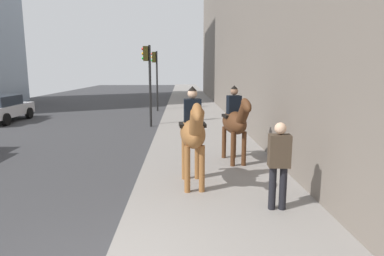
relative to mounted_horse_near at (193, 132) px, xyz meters
The scene contains 6 objects.
mounted_horse_near is the anchor object (origin of this frame).
mounted_horse_far 2.36m from the mounted_horse_near, 32.77° to the right, with size 2.15×0.78×2.23m.
pedestrian_greeting 2.09m from the mounted_horse_near, 130.30° to the right, with size 0.29×0.42×1.70m.
car_near_lane 14.64m from the mounted_horse_near, 43.13° to the left, with size 4.15×1.98×1.44m.
traffic_light_near_curb 9.24m from the mounted_horse_near, 11.75° to the left, with size 0.20×0.44×3.97m.
traffic_light_far_curb 15.61m from the mounted_horse_near, ahead, with size 0.20×0.44×4.05m.
Camera 1 is at (-3.81, -1.10, 2.77)m, focal length 30.83 mm.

